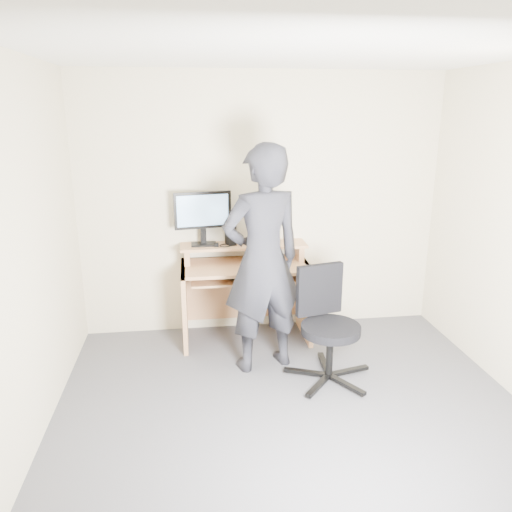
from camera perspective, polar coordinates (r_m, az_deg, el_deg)
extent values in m
plane|color=#555459|center=(3.73, 4.76, -18.75)|extent=(3.50, 3.50, 0.00)
cube|color=beige|center=(4.86, 0.71, 5.79)|extent=(3.50, 0.02, 2.50)
cube|color=white|center=(3.07, 5.96, 22.93)|extent=(3.50, 3.50, 0.02)
cube|color=tan|center=(4.77, -8.15, -5.57)|extent=(0.04, 0.60, 0.75)
cube|color=tan|center=(4.89, 5.62, -4.92)|extent=(0.04, 0.60, 0.75)
cube|color=tan|center=(4.67, -1.20, -1.17)|extent=(1.20, 0.60, 0.03)
cube|color=tan|center=(4.62, -1.08, -2.59)|extent=(1.02, 0.38, 0.02)
cube|color=tan|center=(4.76, -7.89, 0.15)|extent=(0.05, 0.28, 0.15)
cube|color=tan|center=(4.87, 4.91, 0.63)|extent=(0.05, 0.28, 0.15)
cube|color=tan|center=(4.77, -1.42, 1.23)|extent=(1.20, 0.30, 0.02)
cube|color=tan|center=(5.04, -1.55, -3.56)|extent=(1.20, 0.03, 0.65)
cube|color=black|center=(4.75, -5.99, 1.35)|extent=(0.24, 0.15, 0.02)
cube|color=black|center=(4.75, -6.03, 2.39)|extent=(0.05, 0.04, 0.15)
cube|color=black|center=(4.67, -6.11, 5.24)|extent=(0.53, 0.13, 0.34)
cube|color=#82B0E1|center=(4.65, -6.10, 5.19)|extent=(0.48, 0.09, 0.29)
cube|color=black|center=(4.73, -2.91, 2.50)|extent=(0.10, 0.14, 0.20)
cylinder|color=#B8B8BD|center=(4.78, -0.42, 2.51)|extent=(0.09, 0.09, 0.17)
cube|color=black|center=(4.80, 2.37, 1.54)|extent=(0.10, 0.14, 0.01)
cube|color=black|center=(4.68, -4.57, 1.28)|extent=(0.05, 0.04, 0.03)
torus|color=silver|center=(4.84, -2.55, 1.70)|extent=(0.17, 0.17, 0.06)
cube|color=black|center=(4.61, -0.83, -2.32)|extent=(0.49, 0.32, 0.03)
ellipsoid|color=black|center=(4.60, 2.46, -1.00)|extent=(0.11, 0.08, 0.04)
cube|color=black|center=(4.36, 10.55, -12.78)|extent=(0.37, 0.13, 0.03)
cube|color=black|center=(4.44, 7.80, -12.10)|extent=(0.08, 0.37, 0.03)
cube|color=black|center=(4.30, 5.69, -13.07)|extent=(0.36, 0.18, 0.03)
cube|color=black|center=(4.12, 7.15, -14.47)|extent=(0.27, 0.31, 0.03)
cube|color=black|center=(4.17, 10.30, -14.26)|extent=(0.23, 0.34, 0.03)
cylinder|color=black|center=(4.18, 8.42, -10.92)|extent=(0.06, 0.06, 0.38)
cylinder|color=black|center=(4.09, 8.54, -8.29)|extent=(0.48, 0.48, 0.07)
cube|color=black|center=(4.15, 7.26, -3.81)|extent=(0.41, 0.15, 0.43)
imported|color=black|center=(4.09, 0.74, -0.52)|extent=(0.80, 0.64, 1.91)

